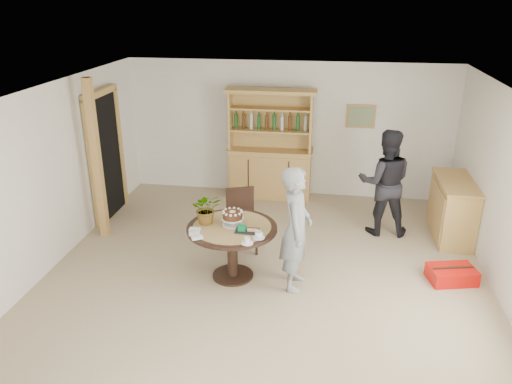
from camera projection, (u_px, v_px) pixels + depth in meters
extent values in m
plane|color=tan|center=(261.00, 290.00, 6.53)|extent=(7.00, 7.00, 0.00)
cube|color=white|center=(288.00, 129.00, 9.27)|extent=(6.00, 0.04, 2.50)
cube|color=white|center=(34.00, 188.00, 6.49)|extent=(0.04, 7.00, 2.50)
cube|color=white|center=(262.00, 100.00, 5.60)|extent=(6.00, 7.00, 0.04)
cube|color=tan|center=(361.00, 116.00, 8.95)|extent=(0.52, 0.03, 0.42)
cube|color=#59724C|center=(361.00, 117.00, 8.93)|extent=(0.44, 0.02, 0.34)
cube|color=black|center=(106.00, 157.00, 8.39)|extent=(0.10, 0.90, 2.10)
cube|color=tan|center=(93.00, 166.00, 7.93)|extent=(0.12, 0.10, 2.10)
cube|color=tan|center=(119.00, 148.00, 8.84)|extent=(0.12, 0.10, 2.10)
cube|color=tan|center=(99.00, 93.00, 7.98)|extent=(0.12, 1.10, 0.10)
cube|color=tan|center=(97.00, 161.00, 7.54)|extent=(0.12, 0.12, 2.50)
cube|color=tan|center=(270.00, 174.00, 9.37)|extent=(1.50, 0.50, 0.90)
cube|color=tan|center=(270.00, 150.00, 9.20)|extent=(1.56, 0.54, 0.04)
cube|color=tan|center=(271.00, 119.00, 9.09)|extent=(1.50, 0.04, 1.06)
cube|color=tan|center=(231.00, 120.00, 9.05)|extent=(0.04, 0.34, 1.06)
cube|color=tan|center=(311.00, 123.00, 8.85)|extent=(0.04, 0.34, 1.06)
cube|color=tan|center=(270.00, 130.00, 9.01)|extent=(1.44, 0.32, 0.03)
cube|color=tan|center=(271.00, 109.00, 8.86)|extent=(1.44, 0.32, 0.03)
cube|color=tan|center=(271.00, 91.00, 8.75)|extent=(1.62, 0.40, 0.06)
cylinder|color=#194C1E|center=(240.00, 121.00, 9.03)|extent=(0.07, 0.07, 0.28)
cylinder|color=#4C2D14|center=(248.00, 121.00, 9.01)|extent=(0.07, 0.07, 0.28)
cylinder|color=#B2BFB2|center=(257.00, 122.00, 8.99)|extent=(0.07, 0.07, 0.28)
cylinder|color=#194C1E|center=(266.00, 122.00, 8.97)|extent=(0.07, 0.07, 0.28)
cylinder|color=#4C2D14|center=(275.00, 122.00, 8.94)|extent=(0.07, 0.07, 0.28)
cylinder|color=#B2BFB2|center=(284.00, 123.00, 8.92)|extent=(0.07, 0.07, 0.28)
cylinder|color=#194C1E|center=(293.00, 123.00, 8.90)|extent=(0.07, 0.07, 0.28)
cylinder|color=#4C2D14|center=(302.00, 123.00, 8.88)|extent=(0.07, 0.07, 0.28)
cube|color=tan|center=(453.00, 210.00, 7.81)|extent=(0.50, 1.20, 0.90)
cube|color=tan|center=(457.00, 182.00, 7.63)|extent=(0.54, 1.26, 0.04)
cylinder|color=black|center=(232.00, 228.00, 6.57)|extent=(1.20, 1.20, 0.04)
cylinder|color=black|center=(232.00, 253.00, 6.71)|extent=(0.14, 0.14, 0.70)
cylinder|color=black|center=(233.00, 275.00, 6.84)|extent=(0.56, 0.56, 0.03)
cylinder|color=#AA8252|center=(232.00, 226.00, 6.56)|extent=(1.04, 1.04, 0.01)
cube|color=black|center=(242.00, 223.00, 7.37)|extent=(0.54, 0.54, 0.04)
cube|color=black|center=(240.00, 203.00, 7.45)|extent=(0.41, 0.17, 0.46)
cube|color=black|center=(240.00, 189.00, 7.36)|extent=(0.41, 0.18, 0.05)
cube|color=black|center=(232.00, 244.00, 7.26)|extent=(0.03, 0.03, 0.44)
cube|color=black|center=(257.00, 241.00, 7.32)|extent=(0.04, 0.03, 0.44)
cube|color=black|center=(229.00, 233.00, 7.58)|extent=(0.03, 0.04, 0.44)
cube|color=black|center=(252.00, 231.00, 7.65)|extent=(0.04, 0.04, 0.44)
cylinder|color=white|center=(233.00, 224.00, 6.61)|extent=(0.28, 0.28, 0.01)
cylinder|color=white|center=(233.00, 221.00, 6.59)|extent=(0.05, 0.05, 0.08)
cylinder|color=white|center=(233.00, 218.00, 6.58)|extent=(0.30, 0.30, 0.01)
cylinder|color=#462314|center=(233.00, 215.00, 6.56)|extent=(0.26, 0.26, 0.09)
cylinder|color=white|center=(232.00, 212.00, 6.54)|extent=(0.08, 0.08, 0.01)
sphere|color=white|center=(241.00, 212.00, 6.52)|extent=(0.04, 0.04, 0.04)
sphere|color=white|center=(241.00, 210.00, 6.58)|extent=(0.04, 0.04, 0.04)
sphere|color=white|center=(238.00, 209.00, 6.63)|extent=(0.04, 0.04, 0.04)
sphere|color=white|center=(234.00, 208.00, 6.65)|extent=(0.04, 0.04, 0.04)
sphere|color=white|center=(230.00, 208.00, 6.64)|extent=(0.04, 0.04, 0.04)
sphere|color=white|center=(226.00, 209.00, 6.61)|extent=(0.04, 0.04, 0.04)
sphere|color=white|center=(224.00, 211.00, 6.56)|extent=(0.04, 0.04, 0.04)
sphere|color=white|center=(224.00, 213.00, 6.50)|extent=(0.04, 0.04, 0.04)
sphere|color=white|center=(226.00, 215.00, 6.45)|extent=(0.04, 0.04, 0.04)
sphere|color=white|center=(231.00, 216.00, 6.43)|extent=(0.04, 0.04, 0.04)
sphere|color=white|center=(235.00, 215.00, 6.44)|extent=(0.04, 0.04, 0.04)
sphere|color=white|center=(239.00, 214.00, 6.47)|extent=(0.04, 0.04, 0.04)
imported|color=#3F7233|center=(206.00, 208.00, 6.58)|extent=(0.47, 0.44, 0.42)
cube|color=black|center=(247.00, 231.00, 6.42)|extent=(0.30, 0.20, 0.01)
cube|color=#0D7D3D|center=(242.00, 228.00, 6.42)|extent=(0.10, 0.10, 0.06)
cube|color=#0D7D3D|center=(242.00, 226.00, 6.40)|extent=(0.11, 0.02, 0.01)
cylinder|color=white|center=(259.00, 238.00, 6.25)|extent=(0.15, 0.15, 0.01)
imported|color=white|center=(259.00, 234.00, 6.23)|extent=(0.10, 0.10, 0.08)
cylinder|color=white|center=(247.00, 243.00, 6.11)|extent=(0.15, 0.15, 0.01)
imported|color=white|center=(247.00, 240.00, 6.09)|extent=(0.08, 0.08, 0.07)
cube|color=white|center=(195.00, 229.00, 6.44)|extent=(0.14, 0.08, 0.03)
cube|color=white|center=(195.00, 234.00, 6.32)|extent=(0.16, 0.11, 0.03)
cube|color=white|center=(197.00, 238.00, 6.22)|extent=(0.16, 0.14, 0.03)
imported|color=gray|center=(296.00, 229.00, 6.33)|extent=(0.40, 0.61, 1.66)
imported|color=black|center=(385.00, 183.00, 7.80)|extent=(0.85, 0.67, 1.71)
cube|color=red|center=(452.00, 274.00, 6.69)|extent=(0.68, 0.53, 0.20)
cube|color=black|center=(453.00, 268.00, 6.65)|extent=(0.55, 0.17, 0.01)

